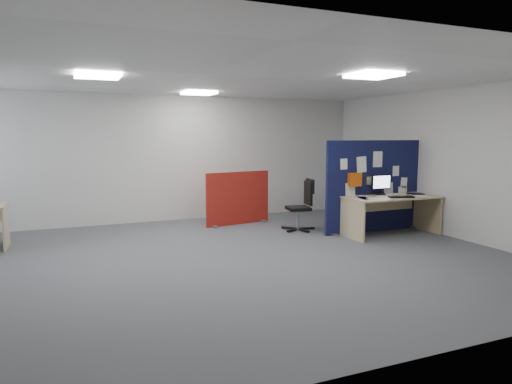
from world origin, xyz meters
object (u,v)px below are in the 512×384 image
object	(u,v)px
office_chair	(303,202)
red_divider	(238,199)
navy_divider	(374,186)
monitor_main	(381,184)
main_desk	(390,205)

from	to	relation	value
office_chair	red_divider	bearing A→B (deg)	141.10
navy_divider	monitor_main	bearing A→B (deg)	-70.41
navy_divider	office_chair	size ratio (longest dim) A/B	2.15
office_chair	monitor_main	bearing A→B (deg)	-21.65
navy_divider	monitor_main	size ratio (longest dim) A/B	4.90
navy_divider	main_desk	bearing A→B (deg)	-72.29
main_desk	monitor_main	xyz separation A→B (m)	(-0.06, 0.20, 0.38)
navy_divider	monitor_main	xyz separation A→B (m)	(0.05, -0.15, 0.07)
red_divider	office_chair	distance (m)	1.44
red_divider	office_chair	world-z (taller)	red_divider
monitor_main	red_divider	bearing A→B (deg)	138.10
navy_divider	office_chair	distance (m)	1.38
monitor_main	office_chair	size ratio (longest dim) A/B	0.44
navy_divider	office_chair	world-z (taller)	navy_divider
monitor_main	main_desk	bearing A→B (deg)	-75.93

